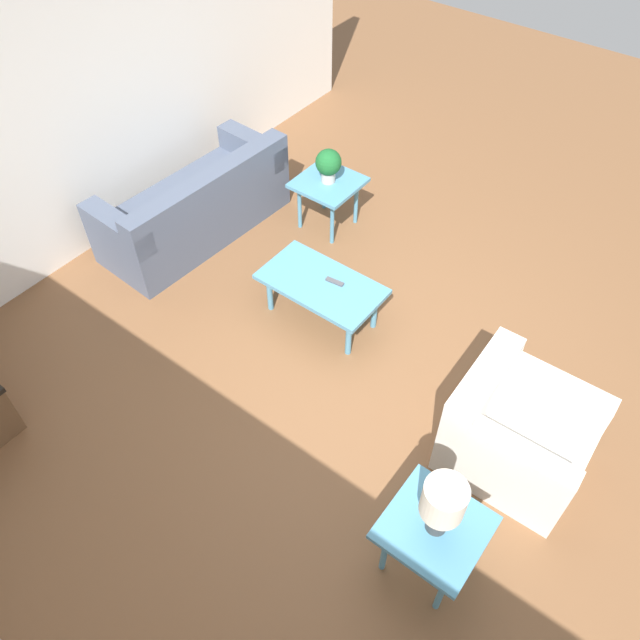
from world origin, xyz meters
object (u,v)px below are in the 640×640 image
potted_plant (328,164)px  side_table_lamp (434,531)px  armchair (514,433)px  sofa (197,207)px  coffee_table (321,287)px  table_lamp (443,504)px  side_table_plant (328,187)px

potted_plant → side_table_lamp: bearing=137.3°
side_table_lamp → potted_plant: bearing=-42.7°
armchair → sofa: bearing=81.2°
sofa → potted_plant: potted_plant is taller
coffee_table → potted_plant: 1.34m
coffee_table → table_lamp: (-1.84, 1.31, 0.45)m
side_table_lamp → potted_plant: 3.51m
coffee_table → table_lamp: table_lamp is taller
sofa → potted_plant: 1.35m
coffee_table → side_table_plant: size_ratio=1.77×
armchair → table_lamp: table_lamp is taller
armchair → side_table_lamp: size_ratio=1.56×
armchair → table_lamp: (0.07, 1.02, 0.50)m
armchair → table_lamp: bearing=175.2°
armchair → table_lamp: size_ratio=2.00×
sofa → armchair: 3.61m
side_table_plant → table_lamp: 3.52m
potted_plant → table_lamp: size_ratio=0.73×
potted_plant → coffee_table: bearing=124.4°
sofa → side_table_plant: (-0.94, -0.88, 0.15)m
armchair → potted_plant: potted_plant is taller
side_table_plant → table_lamp: table_lamp is taller
sofa → table_lamp: (-3.52, 1.50, 0.51)m
potted_plant → table_lamp: bearing=137.3°
sofa → potted_plant: (-0.94, -0.88, 0.41)m
sofa → coffee_table: 1.68m
side_table_plant → armchair: bearing=152.8°
coffee_table → side_table_lamp: bearing=144.6°
table_lamp → armchair: bearing=-93.7°
table_lamp → sofa: bearing=-23.1°
sofa → coffee_table: sofa is taller
side_table_lamp → table_lamp: size_ratio=1.28×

